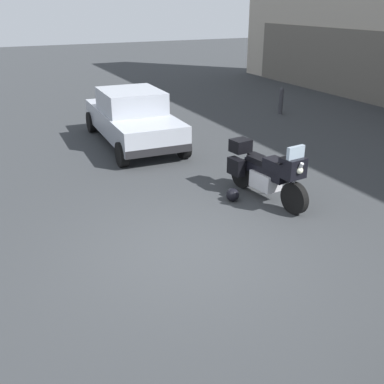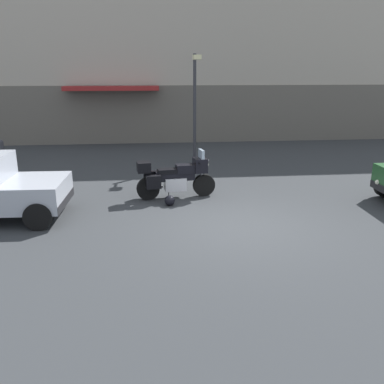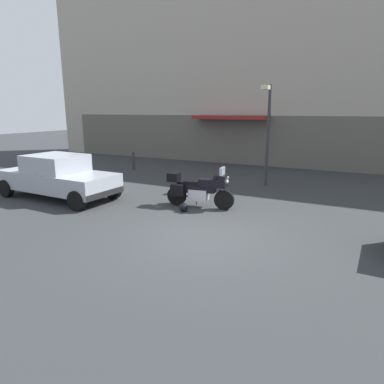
{
  "view_description": "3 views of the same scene",
  "coord_description": "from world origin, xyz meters",
  "px_view_note": "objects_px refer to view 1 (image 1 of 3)",
  "views": [
    {
      "loc": [
        5.98,
        -2.77,
        3.89
      ],
      "look_at": [
        -0.89,
        0.51,
        0.65
      ],
      "focal_mm": 42.18,
      "sensor_mm": 36.0,
      "label": 1
    },
    {
      "loc": [
        -1.95,
        -8.73,
        3.5
      ],
      "look_at": [
        -1.01,
        0.43,
        0.75
      ],
      "focal_mm": 38.21,
      "sensor_mm": 36.0,
      "label": 2
    },
    {
      "loc": [
        3.45,
        -7.27,
        3.09
      ],
      "look_at": [
        -0.77,
        0.93,
        0.88
      ],
      "focal_mm": 31.98,
      "sensor_mm": 36.0,
      "label": 3
    }
  ],
  "objects_px": {
    "helmet": "(233,195)",
    "car_sedan_far": "(132,117)",
    "bollard_curbside": "(281,100)",
    "motorcycle": "(266,171)"
  },
  "relations": [
    {
      "from": "helmet",
      "to": "car_sedan_far",
      "type": "relative_size",
      "value": 0.06
    },
    {
      "from": "helmet",
      "to": "bollard_curbside",
      "type": "height_order",
      "value": "bollard_curbside"
    },
    {
      "from": "car_sedan_far",
      "to": "bollard_curbside",
      "type": "height_order",
      "value": "car_sedan_far"
    },
    {
      "from": "motorcycle",
      "to": "bollard_curbside",
      "type": "bearing_deg",
      "value": 134.36
    },
    {
      "from": "helmet",
      "to": "car_sedan_far",
      "type": "xyz_separation_m",
      "value": [
        -4.85,
        -0.54,
        0.64
      ]
    },
    {
      "from": "motorcycle",
      "to": "helmet",
      "type": "distance_m",
      "value": 0.85
    },
    {
      "from": "car_sedan_far",
      "to": "bollard_curbside",
      "type": "relative_size",
      "value": 4.78
    },
    {
      "from": "motorcycle",
      "to": "car_sedan_far",
      "type": "bearing_deg",
      "value": -173.95
    },
    {
      "from": "motorcycle",
      "to": "car_sedan_far",
      "type": "height_order",
      "value": "car_sedan_far"
    },
    {
      "from": "helmet",
      "to": "car_sedan_far",
      "type": "height_order",
      "value": "car_sedan_far"
    }
  ]
}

